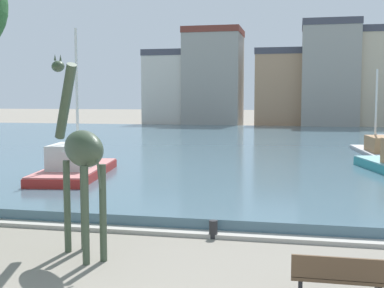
{
  "coord_description": "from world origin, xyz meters",
  "views": [
    {
      "loc": [
        2.47,
        -6.21,
        3.9
      ],
      "look_at": [
        -1.29,
        11.72,
        2.2
      ],
      "focal_mm": 47.23,
      "sensor_mm": 36.0,
      "label": 1
    }
  ],
  "objects_px": {
    "giraffe_statue": "(81,152)",
    "park_bench": "(339,277)",
    "sailboat_red": "(78,170)",
    "mooring_bollard": "(213,229)",
    "sailboat_grey": "(375,152)"
  },
  "relations": [
    {
      "from": "giraffe_statue",
      "to": "park_bench",
      "type": "height_order",
      "value": "giraffe_statue"
    },
    {
      "from": "giraffe_statue",
      "to": "sailboat_red",
      "type": "bearing_deg",
      "value": 115.1
    },
    {
      "from": "giraffe_statue",
      "to": "mooring_bollard",
      "type": "xyz_separation_m",
      "value": [
        2.93,
        2.12,
        -2.32
      ]
    },
    {
      "from": "giraffe_statue",
      "to": "sailboat_grey",
      "type": "relative_size",
      "value": 0.56
    },
    {
      "from": "sailboat_grey",
      "to": "mooring_bollard",
      "type": "height_order",
      "value": "sailboat_grey"
    },
    {
      "from": "sailboat_red",
      "to": "mooring_bollard",
      "type": "height_order",
      "value": "sailboat_red"
    },
    {
      "from": "sailboat_grey",
      "to": "park_bench",
      "type": "distance_m",
      "value": 23.29
    },
    {
      "from": "mooring_bollard",
      "to": "sailboat_red",
      "type": "bearing_deg",
      "value": 134.85
    },
    {
      "from": "giraffe_statue",
      "to": "park_bench",
      "type": "distance_m",
      "value": 6.58
    },
    {
      "from": "mooring_bollard",
      "to": "sailboat_grey",
      "type": "bearing_deg",
      "value": 70.02
    },
    {
      "from": "sailboat_red",
      "to": "park_bench",
      "type": "relative_size",
      "value": 4.23
    },
    {
      "from": "park_bench",
      "to": "sailboat_red",
      "type": "bearing_deg",
      "value": 132.83
    },
    {
      "from": "giraffe_statue",
      "to": "sailboat_red",
      "type": "xyz_separation_m",
      "value": [
        -4.48,
        9.57,
        -1.96
      ]
    },
    {
      "from": "mooring_bollard",
      "to": "park_bench",
      "type": "distance_m",
      "value": 4.93
    },
    {
      "from": "mooring_bollard",
      "to": "park_bench",
      "type": "height_order",
      "value": "park_bench"
    }
  ]
}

